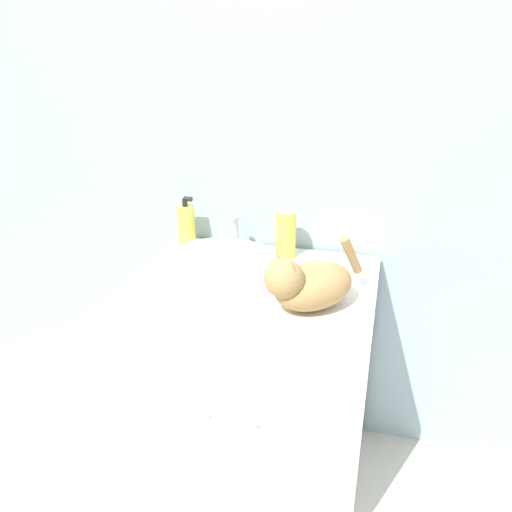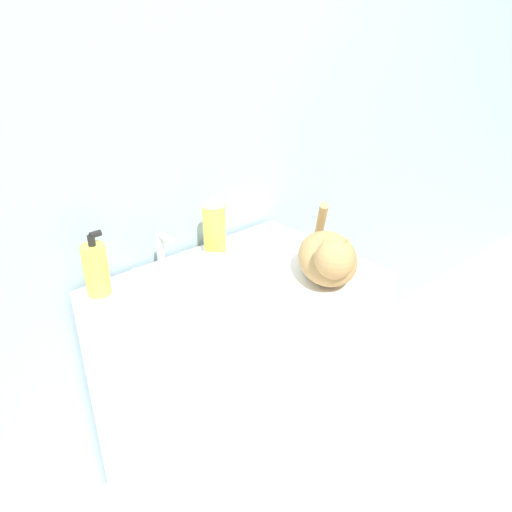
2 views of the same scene
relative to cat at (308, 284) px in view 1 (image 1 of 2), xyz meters
The scene contains 7 objects.
wall_back 0.64m from the cat, 112.65° to the left, with size 6.00×0.05×2.50m.
vanity_cabinet 0.56m from the cat, 140.57° to the left, with size 0.79×0.57×0.82m.
sink_basin 0.38m from the cat, 151.79° to the left, with size 0.35×0.35×0.05m.
faucet 0.50m from the cat, 132.49° to the left, with size 0.20×0.08×0.14m.
cat is the anchor object (origin of this frame).
soap_bottle 0.66m from the cat, 144.69° to the left, with size 0.07×0.07×0.19m.
spray_bottle 0.38m from the cat, 112.06° to the left, with size 0.07×0.07×0.21m.
Camera 1 is at (0.40, -1.18, 1.54)m, focal length 35.00 mm.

